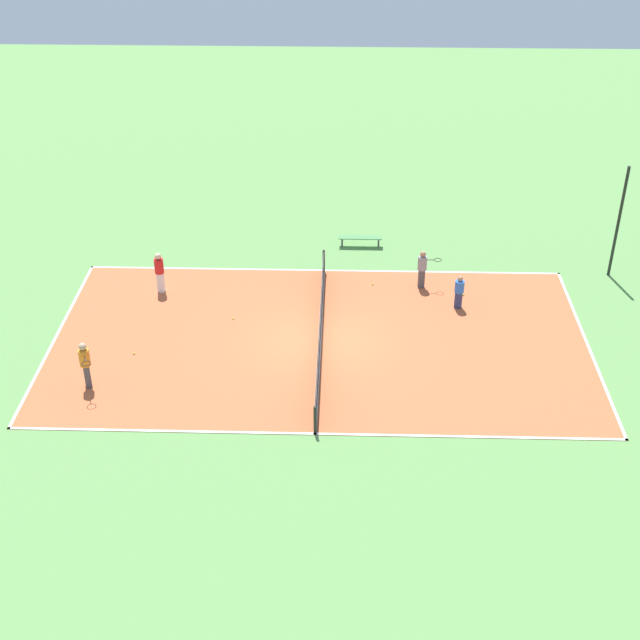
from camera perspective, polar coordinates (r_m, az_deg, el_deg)
ground_plane at (r=32.29m, az=-0.00°, el=-1.36°), size 80.00×80.00×0.00m
court_surface at (r=32.29m, az=-0.00°, el=-1.34°), size 10.72×19.41×0.02m
tennis_net at (r=32.01m, az=-0.00°, el=-0.58°), size 10.52×0.10×0.98m
bench at (r=38.65m, az=2.60°, el=5.25°), size 0.36×1.88×0.45m
player_coach_red at (r=35.38m, az=-10.24°, el=3.17°), size 0.45×0.45×1.71m
player_near_blue at (r=34.29m, az=8.90°, el=1.90°), size 0.47×0.47×1.36m
player_center_orange at (r=30.40m, az=-14.80°, el=-2.61°), size 0.99×0.66×1.73m
player_baseline_gray at (r=35.41m, az=6.57°, el=3.40°), size 0.37×0.94×1.60m
tennis_ball_left_sideline at (r=33.66m, az=-5.58°, el=0.10°), size 0.07×0.07×0.07m
tennis_ball_right_alley at (r=35.47m, az=9.17°, el=1.60°), size 0.07×0.07×0.07m
tennis_ball_near_net at (r=32.21m, az=-11.81°, el=-2.10°), size 0.07×0.07×0.07m
tennis_ball_far_baseline at (r=35.81m, az=3.39°, el=2.31°), size 0.07×0.07×0.07m
fence_post_back_left at (r=37.37m, az=18.55°, el=5.93°), size 0.12×0.12×4.74m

